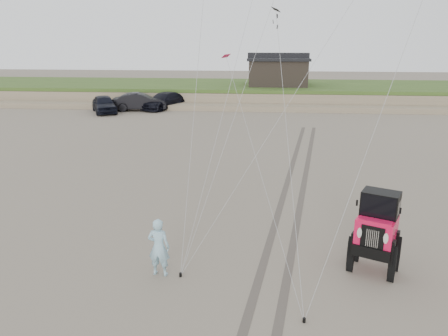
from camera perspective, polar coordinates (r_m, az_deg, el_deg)
The scene contains 11 objects.
ground at distance 12.60m, azimuth 1.90°, elevation -15.53°, with size 160.00×160.00×0.00m, color #6B6054.
dune_ridge at distance 48.49m, azimuth 4.53°, elevation 9.77°, with size 160.00×14.25×1.73m.
cabin at distance 47.78m, azimuth 7.04°, elevation 12.51°, with size 6.40×5.40×3.35m.
truck_a at distance 41.88m, azimuth -15.40°, elevation 8.07°, with size 1.86×4.62×1.58m, color black.
truck_b at distance 42.30m, azimuth -10.93°, elevation 8.49°, with size 1.74×5.00×1.65m, color black.
truck_c at distance 42.90m, azimuth -7.85°, elevation 8.68°, with size 2.17×5.34×1.55m, color black.
jeep at distance 13.67m, azimuth 19.14°, elevation -9.03°, with size 2.29×5.32×1.98m, color #DF1242, non-canonical shape.
man at distance 12.97m, azimuth -8.51°, elevation -10.19°, with size 0.65×0.42×1.77m, color #84B2CD.
stake_main at distance 13.18m, azimuth -5.70°, elevation -13.71°, with size 0.08×0.08×0.12m, color black.
stake_aux at distance 11.51m, azimuth 10.42°, elevation -18.96°, with size 0.08×0.08×0.12m, color black.
tire_tracks at distance 19.86m, azimuth 9.03°, elevation -3.21°, with size 5.22×29.74×0.01m.
Camera 1 is at (0.55, -10.63, 6.74)m, focal length 35.00 mm.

